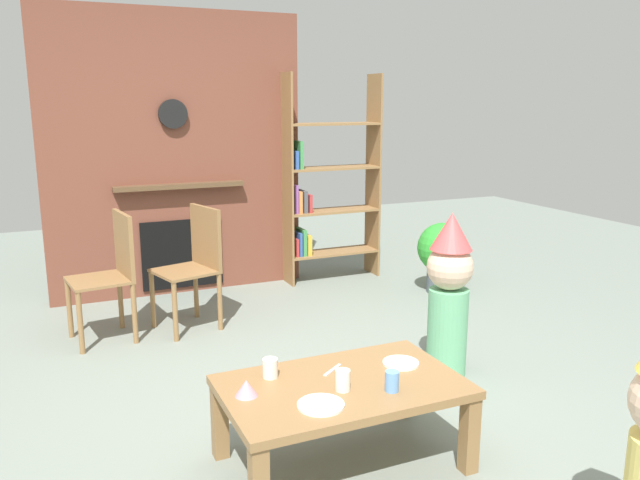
{
  "coord_description": "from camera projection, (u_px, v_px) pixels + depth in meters",
  "views": [
    {
      "loc": [
        -1.31,
        -2.9,
        1.66
      ],
      "look_at": [
        0.15,
        0.4,
        0.86
      ],
      "focal_mm": 35.56,
      "sensor_mm": 36.0,
      "label": 1
    }
  ],
  "objects": [
    {
      "name": "ground_plane",
      "position": [
        325.0,
        411.0,
        3.47
      ],
      "size": [
        12.0,
        12.0,
        0.0
      ],
      "primitive_type": "plane",
      "color": "gray"
    },
    {
      "name": "brick_fireplace_feature",
      "position": [
        175.0,
        156.0,
        5.43
      ],
      "size": [
        2.2,
        0.28,
        2.4
      ],
      "color": "brown",
      "rests_on": "ground_plane"
    },
    {
      "name": "bookshelf",
      "position": [
        324.0,
        190.0,
        5.85
      ],
      "size": [
        0.9,
        0.28,
        1.9
      ],
      "color": "olive",
      "rests_on": "ground_plane"
    },
    {
      "name": "coffee_table",
      "position": [
        342.0,
        395.0,
        2.89
      ],
      "size": [
        1.09,
        0.67,
        0.41
      ],
      "color": "olive",
      "rests_on": "ground_plane"
    },
    {
      "name": "paper_cup_near_left",
      "position": [
        270.0,
        368.0,
        2.93
      ],
      "size": [
        0.07,
        0.07,
        0.09
      ],
      "primitive_type": "cylinder",
      "color": "silver",
      "rests_on": "coffee_table"
    },
    {
      "name": "paper_cup_near_right",
      "position": [
        343.0,
        380.0,
        2.79
      ],
      "size": [
        0.07,
        0.07,
        0.1
      ],
      "primitive_type": "cylinder",
      "color": "silver",
      "rests_on": "coffee_table"
    },
    {
      "name": "paper_cup_center",
      "position": [
        392.0,
        381.0,
        2.79
      ],
      "size": [
        0.06,
        0.06,
        0.09
      ],
      "primitive_type": "cylinder",
      "color": "#669EE0",
      "rests_on": "coffee_table"
    },
    {
      "name": "paper_plate_front",
      "position": [
        401.0,
        363.0,
        3.08
      ],
      "size": [
        0.18,
        0.18,
        0.01
      ],
      "primitive_type": "cylinder",
      "color": "white",
      "rests_on": "coffee_table"
    },
    {
      "name": "paper_plate_rear",
      "position": [
        321.0,
        405.0,
        2.66
      ],
      "size": [
        0.2,
        0.2,
        0.01
      ],
      "primitive_type": "cylinder",
      "color": "white",
      "rests_on": "coffee_table"
    },
    {
      "name": "birthday_cake_slice",
      "position": [
        246.0,
        388.0,
        2.74
      ],
      "size": [
        0.1,
        0.1,
        0.07
      ],
      "primitive_type": "cone",
      "color": "pink",
      "rests_on": "coffee_table"
    },
    {
      "name": "table_fork",
      "position": [
        333.0,
        370.0,
        3.01
      ],
      "size": [
        0.13,
        0.1,
        0.01
      ],
      "primitive_type": "cube",
      "rotation": [
        0.0,
        0.0,
        0.62
      ],
      "color": "silver",
      "rests_on": "coffee_table"
    },
    {
      "name": "child_in_pink",
      "position": [
        449.0,
        290.0,
        3.83
      ],
      "size": [
        0.28,
        0.28,
        1.01
      ],
      "rotation": [
        0.0,
        0.0,
        -2.58
      ],
      "color": "#66B27F",
      "rests_on": "ground_plane"
    },
    {
      "name": "dining_chair_left",
      "position": [
        112.0,
        268.0,
        4.43
      ],
      "size": [
        0.45,
        0.45,
        0.9
      ],
      "rotation": [
        0.0,
        0.0,
        3.28
      ],
      "color": "olive",
      "rests_on": "ground_plane"
    },
    {
      "name": "dining_chair_middle",
      "position": [
        196.0,
        260.0,
        4.66
      ],
      "size": [
        0.49,
        0.49,
        0.9
      ],
      "rotation": [
        0.0,
        0.0,
        3.41
      ],
      "color": "olive",
      "rests_on": "ground_plane"
    },
    {
      "name": "potted_plant_tall",
      "position": [
        442.0,
        252.0,
        5.54
      ],
      "size": [
        0.44,
        0.44,
        0.62
      ],
      "color": "#4C5660",
      "rests_on": "ground_plane"
    }
  ]
}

